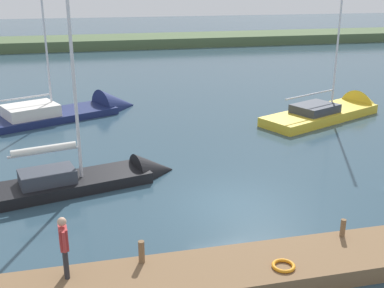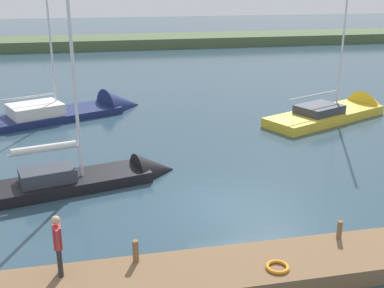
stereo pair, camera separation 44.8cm
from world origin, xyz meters
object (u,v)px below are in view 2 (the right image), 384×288
Objects in this scene: mooring_post_near at (136,251)px; sailboat_mid_channel at (102,179)px; sailboat_far_left at (343,114)px; sailboat_inner_slip at (82,112)px; life_ring_buoy at (277,267)px; person_on_dock at (58,241)px; mooring_post_far at (340,230)px.

sailboat_mid_channel is (0.75, -7.12, -0.71)m from mooring_post_near.
sailboat_inner_slip is (16.15, -3.74, 0.02)m from sailboat_far_left.
life_ring_buoy is 0.06× the size of sailboat_inner_slip.
person_on_dock is at bearing -115.19° from sailboat_inner_slip.
person_on_dock is (16.55, 14.86, 1.43)m from sailboat_far_left.
life_ring_buoy is 9.46m from sailboat_mid_channel.
person_on_dock is at bearing 1.44° from mooring_post_far.
sailboat_mid_channel is 7.57m from person_on_dock.
person_on_dock is at bearing -113.84° from sailboat_mid_channel.
mooring_post_near is 6.28m from mooring_post_far.
sailboat_far_left is at bearing -36.99° from sailboat_inner_slip.
sailboat_inner_slip is (5.45, -19.57, -0.44)m from life_ring_buoy.
mooring_post_far is 20.04m from sailboat_inner_slip.
mooring_post_far is (-6.28, 0.00, -0.04)m from mooring_post_near.
life_ring_buoy is at bearing -148.07° from sailboat_far_left.
mooring_post_near is 7.19m from sailboat_mid_channel.
sailboat_far_left is at bearing -119.29° from mooring_post_far.
mooring_post_near is 0.06× the size of sailboat_far_left.
sailboat_mid_channel is at bearing -109.38° from sailboat_inner_slip.
sailboat_far_left is (-14.50, -14.65, -0.74)m from mooring_post_near.
sailboat_mid_channel reaches higher than mooring_post_far.
mooring_post_far is 0.05× the size of sailboat_far_left.
mooring_post_far is at bearing 175.85° from person_on_dock.
sailboat_far_left is (-8.22, -14.65, -0.69)m from mooring_post_far.
mooring_post_far is at bearing -154.66° from life_ring_buoy.
sailboat_mid_channel is (7.03, -7.12, -0.67)m from mooring_post_far.
sailboat_mid_channel reaches higher than person_on_dock.
mooring_post_far is 0.33× the size of person_on_dock.
sailboat_far_left is 22.29m from person_on_dock.
mooring_post_near is at bearing -108.81° from sailboat_inner_slip.
mooring_post_near is at bearing -179.78° from person_on_dock.
mooring_post_far is 2.75m from life_ring_buoy.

